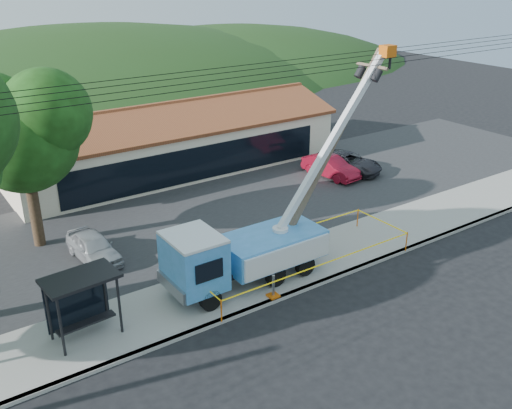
{
  "coord_description": "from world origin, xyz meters",
  "views": [
    {
      "loc": [
        -12.61,
        -14.4,
        13.27
      ],
      "look_at": [
        0.76,
        5.0,
        3.21
      ],
      "focal_mm": 40.0,
      "sensor_mm": 36.0,
      "label": 1
    }
  ],
  "objects": [
    {
      "name": "curb",
      "position": [
        0.0,
        2.1,
        0.07
      ],
      "size": [
        60.0,
        0.25,
        0.15
      ],
      "primitive_type": "cube",
      "color": "gray",
      "rests_on": "ground"
    },
    {
      "name": "hill_east",
      "position": [
        30.0,
        55.0,
        0.0
      ],
      "size": [
        72.8,
        52.0,
        26.0
      ],
      "primitive_type": "ellipsoid",
      "color": "#203D16",
      "rests_on": "ground"
    },
    {
      "name": "caution_tape",
      "position": [
        2.31,
        3.66,
        0.89
      ],
      "size": [
        10.68,
        3.47,
        1.0
      ],
      "color": "#D0570B",
      "rests_on": "ground"
    },
    {
      "name": "hill_center",
      "position": [
        10.0,
        55.0,
        0.0
      ],
      "size": [
        89.6,
        64.0,
        32.0
      ],
      "primitive_type": "ellipsoid",
      "color": "#203D16",
      "rests_on": "ground"
    },
    {
      "name": "car_dark",
      "position": [
        13.25,
        12.21,
        0.0
      ],
      "size": [
        3.47,
        5.19,
        1.32
      ],
      "primitive_type": "imported",
      "rotation": [
        0.0,
        0.0,
        0.29
      ],
      "color": "black",
      "rests_on": "ground"
    },
    {
      "name": "strip_mall",
      "position": [
        4.0,
        19.98,
        1.88
      ],
      "size": [
        22.5,
        8.53,
        4.67
      ],
      "color": "beige",
      "rests_on": "ground"
    },
    {
      "name": "utility_truck",
      "position": [
        -0.58,
        4.02,
        1.77
      ],
      "size": [
        11.62,
        3.97,
        9.69
      ],
      "color": "black",
      "rests_on": "ground"
    },
    {
      "name": "sidewalk",
      "position": [
        0.0,
        4.0,
        0.07
      ],
      "size": [
        60.0,
        4.0,
        0.15
      ],
      "primitive_type": "cube",
      "color": "gray",
      "rests_on": "ground"
    },
    {
      "name": "bus_shelter",
      "position": [
        -7.68,
        4.25,
        2.04
      ],
      "size": [
        2.79,
        1.85,
        2.58
      ],
      "rotation": [
        0.0,
        0.0,
        0.08
      ],
      "color": "black",
      "rests_on": "ground"
    },
    {
      "name": "car_silver",
      "position": [
        -5.28,
        9.87,
        0.0
      ],
      "size": [
        1.8,
        3.97,
        1.32
      ],
      "primitive_type": "imported",
      "rotation": [
        0.0,
        0.0,
        0.06
      ],
      "color": "#A1A3A8",
      "rests_on": "ground"
    },
    {
      "name": "car_red",
      "position": [
        11.66,
        12.1,
        0.0
      ],
      "size": [
        1.87,
        4.3,
        1.38
      ],
      "primitive_type": "imported",
      "rotation": [
        0.0,
        0.0,
        0.1
      ],
      "color": "maroon",
      "rests_on": "ground"
    },
    {
      "name": "leaning_pole",
      "position": [
        4.4,
        4.27,
        5.33
      ],
      "size": [
        6.35,
        1.88,
        9.62
      ],
      "color": "brown",
      "rests_on": "ground"
    },
    {
      "name": "tree_lot",
      "position": [
        -7.0,
        13.0,
        6.21
      ],
      "size": [
        6.3,
        5.6,
        8.94
      ],
      "color": "#332316",
      "rests_on": "ground"
    },
    {
      "name": "parking_lot",
      "position": [
        0.0,
        12.0,
        0.05
      ],
      "size": [
        60.0,
        12.0,
        0.1
      ],
      "primitive_type": "cube",
      "color": "#28282B",
      "rests_on": "ground"
    },
    {
      "name": "ground",
      "position": [
        0.0,
        0.0,
        0.0
      ],
      "size": [
        120.0,
        120.0,
        0.0
      ],
      "primitive_type": "plane",
      "color": "black",
      "rests_on": "ground"
    }
  ]
}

